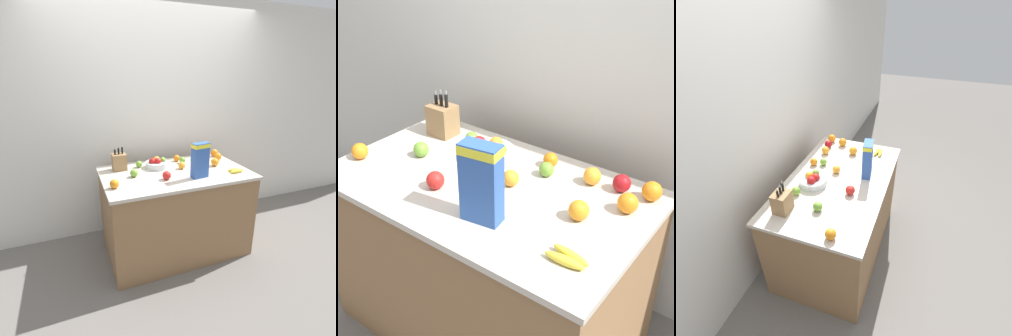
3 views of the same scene
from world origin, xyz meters
The scene contains 19 objects.
ground_plane centered at (0.00, 0.00, 0.00)m, with size 14.00×14.00×0.00m, color slate.
wall_back centered at (0.00, 0.65, 1.30)m, with size 9.00×0.06×2.60m.
counter centered at (0.00, 0.00, 0.44)m, with size 1.45×0.87×0.88m.
knife_block centered at (-0.50, 0.25, 0.97)m, with size 0.14×0.12×0.26m.
cereal_box centered at (0.15, -0.22, 1.06)m, with size 0.17×0.10×0.33m.
fruit_bowl centered at (-0.13, 0.18, 0.93)m, with size 0.24×0.24×0.11m.
banana_bunch centered at (0.55, -0.24, 0.90)m, with size 0.16×0.09×0.04m.
apple_leftmost centered at (0.50, 0.30, 0.92)m, with size 0.08×0.08×0.08m, color #A31419.
apple_middle centered at (-0.15, -0.16, 0.93)m, with size 0.08×0.08×0.08m, color red.
apple_rear centered at (0.17, 0.21, 0.92)m, with size 0.07×0.07×0.07m, color #6B9E33.
apple_front centered at (-0.30, 0.25, 0.92)m, with size 0.07×0.07×0.07m, color #6B9E33.
apple_rightmost centered at (-0.42, 0.01, 0.92)m, with size 0.08×0.08×0.08m, color #6B9E33.
orange_front_right centered at (0.09, 0.05, 0.92)m, with size 0.07×0.07×0.07m, color orange.
orange_near_bowl centered at (0.46, 0.01, 0.93)m, with size 0.08×0.08×0.08m, color orange.
orange_front_left centered at (0.37, 0.28, 0.92)m, with size 0.08×0.08×0.08m, color orange.
orange_mid_left centered at (0.59, 0.17, 0.93)m, with size 0.08×0.08×0.08m, color orange.
orange_mid_right centered at (0.14, 0.30, 0.92)m, with size 0.07×0.07×0.07m, color orange.
orange_by_cereal centered at (-0.64, -0.19, 0.92)m, with size 0.08×0.08×0.08m, color orange.
orange_back_center centered at (0.63, 0.31, 0.93)m, with size 0.08×0.08×0.08m, color orange.
Camera 1 is at (-0.95, -2.25, 1.80)m, focal length 28.00 mm.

